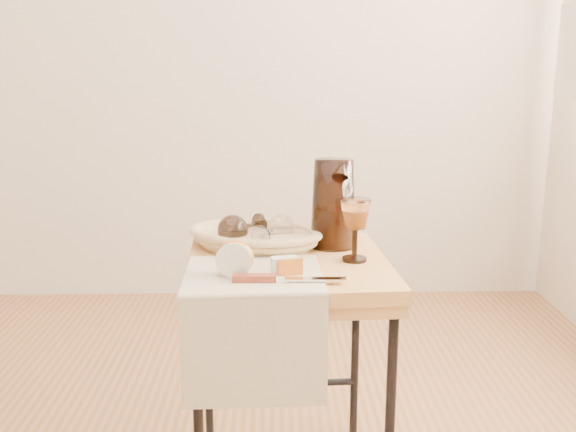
{
  "coord_description": "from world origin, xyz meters",
  "views": [
    {
      "loc": [
        0.46,
        -1.28,
        1.13
      ],
      "look_at": [
        0.49,
        0.25,
        0.77
      ],
      "focal_mm": 39.54,
      "sensor_mm": 36.0,
      "label": 1
    }
  ],
  "objects_px": {
    "bread_basket": "(255,238)",
    "pitcher": "(333,203)",
    "side_table": "(288,376)",
    "table_knife": "(284,277)",
    "tea_towel": "(253,274)",
    "wine_goblet": "(355,230)",
    "goblet_lying_a": "(244,227)",
    "goblet_lying_b": "(273,231)",
    "apple_half": "(235,258)"
  },
  "relations": [
    {
      "from": "pitcher",
      "to": "table_knife",
      "type": "relative_size",
      "value": 1.11
    },
    {
      "from": "tea_towel",
      "to": "pitcher",
      "type": "relative_size",
      "value": 1.15
    },
    {
      "from": "side_table",
      "to": "bread_basket",
      "type": "relative_size",
      "value": 1.96
    },
    {
      "from": "side_table",
      "to": "tea_towel",
      "type": "height_order",
      "value": "tea_towel"
    },
    {
      "from": "tea_towel",
      "to": "wine_goblet",
      "type": "bearing_deg",
      "value": 22.53
    },
    {
      "from": "wine_goblet",
      "to": "goblet_lying_b",
      "type": "bearing_deg",
      "value": 151.99
    },
    {
      "from": "pitcher",
      "to": "side_table",
      "type": "bearing_deg",
      "value": -116.67
    },
    {
      "from": "bread_basket",
      "to": "apple_half",
      "type": "bearing_deg",
      "value": -80.98
    },
    {
      "from": "goblet_lying_b",
      "to": "wine_goblet",
      "type": "distance_m",
      "value": 0.24
    },
    {
      "from": "goblet_lying_b",
      "to": "apple_half",
      "type": "distance_m",
      "value": 0.25
    },
    {
      "from": "side_table",
      "to": "goblet_lying_b",
      "type": "height_order",
      "value": "goblet_lying_b"
    },
    {
      "from": "pitcher",
      "to": "table_knife",
      "type": "height_order",
      "value": "pitcher"
    },
    {
      "from": "side_table",
      "to": "apple_half",
      "type": "xyz_separation_m",
      "value": [
        -0.13,
        -0.14,
        0.37
      ]
    },
    {
      "from": "tea_towel",
      "to": "goblet_lying_b",
      "type": "distance_m",
      "value": 0.24
    },
    {
      "from": "side_table",
      "to": "apple_half",
      "type": "bearing_deg",
      "value": -132.79
    },
    {
      "from": "goblet_lying_a",
      "to": "table_knife",
      "type": "bearing_deg",
      "value": 59.91
    },
    {
      "from": "side_table",
      "to": "goblet_lying_b",
      "type": "distance_m",
      "value": 0.39
    },
    {
      "from": "side_table",
      "to": "wine_goblet",
      "type": "bearing_deg",
      "value": -3.26
    },
    {
      "from": "bread_basket",
      "to": "goblet_lying_a",
      "type": "xyz_separation_m",
      "value": [
        -0.03,
        0.01,
        0.03
      ]
    },
    {
      "from": "side_table",
      "to": "table_knife",
      "type": "bearing_deg",
      "value": -93.48
    },
    {
      "from": "bread_basket",
      "to": "goblet_lying_b",
      "type": "xyz_separation_m",
      "value": [
        0.05,
        -0.02,
        0.03
      ]
    },
    {
      "from": "pitcher",
      "to": "table_knife",
      "type": "xyz_separation_m",
      "value": [
        -0.14,
        -0.31,
        -0.1
      ]
    },
    {
      "from": "goblet_lying_a",
      "to": "pitcher",
      "type": "distance_m",
      "value": 0.25
    },
    {
      "from": "side_table",
      "to": "table_knife",
      "type": "xyz_separation_m",
      "value": [
        -0.01,
        -0.19,
        0.34
      ]
    },
    {
      "from": "goblet_lying_b",
      "to": "apple_half",
      "type": "height_order",
      "value": "same"
    },
    {
      "from": "side_table",
      "to": "bread_basket",
      "type": "distance_m",
      "value": 0.38
    },
    {
      "from": "wine_goblet",
      "to": "pitcher",
      "type": "bearing_deg",
      "value": 107.74
    },
    {
      "from": "wine_goblet",
      "to": "table_knife",
      "type": "relative_size",
      "value": 0.64
    },
    {
      "from": "tea_towel",
      "to": "goblet_lying_a",
      "type": "xyz_separation_m",
      "value": [
        -0.03,
        0.26,
        0.05
      ]
    },
    {
      "from": "apple_half",
      "to": "side_table",
      "type": "bearing_deg",
      "value": 52.21
    },
    {
      "from": "side_table",
      "to": "tea_towel",
      "type": "xyz_separation_m",
      "value": [
        -0.08,
        -0.13,
        0.33
      ]
    },
    {
      "from": "wine_goblet",
      "to": "bread_basket",
      "type": "bearing_deg",
      "value": 153.12
    },
    {
      "from": "apple_half",
      "to": "wine_goblet",
      "type": "bearing_deg",
      "value": 28.19
    },
    {
      "from": "tea_towel",
      "to": "bread_basket",
      "type": "distance_m",
      "value": 0.25
    },
    {
      "from": "tea_towel",
      "to": "bread_basket",
      "type": "relative_size",
      "value": 0.98
    },
    {
      "from": "tea_towel",
      "to": "goblet_lying_b",
      "type": "xyz_separation_m",
      "value": [
        0.05,
        0.23,
        0.05
      ]
    },
    {
      "from": "side_table",
      "to": "pitcher",
      "type": "xyz_separation_m",
      "value": [
        0.13,
        0.13,
        0.44
      ]
    },
    {
      "from": "tea_towel",
      "to": "pitcher",
      "type": "height_order",
      "value": "pitcher"
    },
    {
      "from": "pitcher",
      "to": "apple_half",
      "type": "distance_m",
      "value": 0.37
    },
    {
      "from": "apple_half",
      "to": "table_knife",
      "type": "bearing_deg",
      "value": -18.23
    },
    {
      "from": "goblet_lying_b",
      "to": "wine_goblet",
      "type": "relative_size",
      "value": 0.76
    },
    {
      "from": "wine_goblet",
      "to": "table_knife",
      "type": "height_order",
      "value": "wine_goblet"
    },
    {
      "from": "side_table",
      "to": "wine_goblet",
      "type": "height_order",
      "value": "wine_goblet"
    },
    {
      "from": "bread_basket",
      "to": "pitcher",
      "type": "relative_size",
      "value": 1.18
    },
    {
      "from": "goblet_lying_b",
      "to": "goblet_lying_a",
      "type": "bearing_deg",
      "value": 97.54
    },
    {
      "from": "bread_basket",
      "to": "wine_goblet",
      "type": "xyz_separation_m",
      "value": [
        0.26,
        -0.13,
        0.06
      ]
    },
    {
      "from": "wine_goblet",
      "to": "table_knife",
      "type": "distance_m",
      "value": 0.26
    },
    {
      "from": "side_table",
      "to": "table_knife",
      "type": "distance_m",
      "value": 0.39
    },
    {
      "from": "goblet_lying_a",
      "to": "apple_half",
      "type": "bearing_deg",
      "value": 39.7
    },
    {
      "from": "goblet_lying_a",
      "to": "wine_goblet",
      "type": "relative_size",
      "value": 0.83
    }
  ]
}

